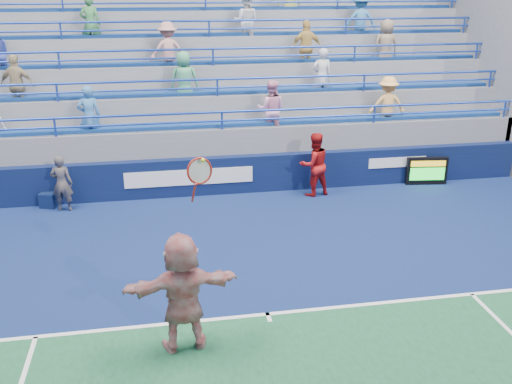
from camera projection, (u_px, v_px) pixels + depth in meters
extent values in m
plane|color=#333538|center=(268.00, 315.00, 10.55)|extent=(120.00, 120.00, 0.00)
cube|color=navy|center=(248.00, 261.00, 12.58)|extent=(18.00, 8.40, 0.02)
cube|color=white|center=(268.00, 314.00, 10.54)|extent=(11.00, 0.10, 0.01)
cube|color=white|center=(269.00, 317.00, 10.45)|extent=(0.08, 0.30, 0.01)
cube|color=#0A1837|center=(224.00, 175.00, 16.35)|extent=(18.00, 0.30, 1.10)
cube|color=white|center=(189.00, 177.00, 16.02)|extent=(3.60, 0.02, 0.45)
cube|color=white|center=(397.00, 162.00, 17.00)|extent=(1.80, 0.02, 0.30)
cube|color=slate|center=(213.00, 147.00, 19.07)|extent=(18.00, 5.60, 1.10)
cube|color=slate|center=(213.00, 136.00, 18.94)|extent=(18.00, 5.60, 1.85)
cube|color=navy|center=(221.00, 124.00, 16.43)|extent=(17.40, 0.45, 0.10)
cylinder|color=#1E3FA5|center=(222.00, 112.00, 15.90)|extent=(18.00, 0.07, 0.07)
cube|color=slate|center=(211.00, 122.00, 19.27)|extent=(18.00, 4.60, 2.60)
cube|color=navy|center=(216.00, 92.00, 17.09)|extent=(17.40, 0.45, 0.10)
cylinder|color=#1E3FA5|center=(217.00, 79.00, 16.56)|extent=(18.00, 0.07, 0.07)
cube|color=slate|center=(209.00, 108.00, 19.59)|extent=(18.00, 3.60, 3.35)
cube|color=navy|center=(212.00, 62.00, 17.74)|extent=(17.40, 0.45, 0.10)
cylinder|color=#1E3FA5|center=(213.00, 49.00, 17.22)|extent=(18.00, 0.07, 0.07)
cube|color=slate|center=(208.00, 94.00, 19.92)|extent=(18.00, 2.60, 4.10)
cube|color=navy|center=(208.00, 34.00, 18.40)|extent=(17.40, 0.45, 0.10)
cylinder|color=#1E3FA5|center=(209.00, 21.00, 17.87)|extent=(18.00, 0.07, 0.07)
cube|color=slate|center=(206.00, 81.00, 20.25)|extent=(18.00, 1.60, 4.85)
cube|color=navy|center=(205.00, 9.00, 19.06)|extent=(17.40, 0.45, 0.10)
imported|color=tan|center=(18.00, 85.00, 16.04)|extent=(1.06, 0.63, 1.70)
imported|color=#387D43|center=(91.00, 24.00, 17.67)|extent=(0.65, 0.45, 1.70)
imported|color=silver|center=(322.00, 76.00, 17.49)|extent=(0.64, 0.43, 1.70)
imported|color=white|center=(246.00, 22.00, 18.47)|extent=(0.98, 0.86, 1.70)
imported|color=#D8AC54|center=(306.00, 48.00, 18.10)|extent=(1.01, 0.45, 1.70)
imported|color=#489F71|center=(184.00, 80.00, 16.80)|extent=(0.86, 0.59, 1.70)
imported|color=#F69FC7|center=(271.00, 109.00, 16.54)|extent=(0.96, 0.83, 1.70)
imported|color=teal|center=(360.00, 20.00, 19.11)|extent=(1.16, 0.74, 1.70)
imported|color=tan|center=(168.00, 51.00, 17.39)|extent=(1.17, 0.77, 1.70)
imported|color=teal|center=(89.00, 116.00, 15.70)|extent=(0.65, 0.46, 1.70)
imported|color=#89745B|center=(386.00, 46.00, 18.54)|extent=(0.84, 0.55, 1.70)
imported|color=#FBB861|center=(387.00, 105.00, 17.12)|extent=(1.17, 0.78, 1.70)
cube|color=black|center=(427.00, 171.00, 17.09)|extent=(1.24, 0.28, 0.85)
cube|color=gold|center=(429.00, 164.00, 16.93)|extent=(1.05, 0.02, 0.17)
cube|color=#19E533|center=(428.00, 174.00, 17.04)|extent=(1.05, 0.02, 0.38)
cube|color=#0D1A3F|center=(49.00, 200.00, 15.48)|extent=(0.52, 0.52, 0.42)
cube|color=#0D1A3F|center=(49.00, 185.00, 15.52)|extent=(0.41, 0.17, 0.32)
imported|color=silver|center=(183.00, 293.00, 9.30)|extent=(1.98, 0.81, 2.08)
torus|color=#A31E14|center=(200.00, 171.00, 8.63)|extent=(0.43, 0.24, 0.42)
cylinder|color=#A31E14|center=(194.00, 193.00, 8.73)|extent=(0.09, 0.24, 0.38)
sphere|color=yellow|center=(203.00, 160.00, 8.53)|extent=(0.07, 0.07, 0.07)
imported|color=#131A35|center=(62.00, 183.00, 15.05)|extent=(0.62, 0.46, 1.54)
imported|color=#AA1314|center=(314.00, 164.00, 16.10)|extent=(1.02, 0.87, 1.83)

